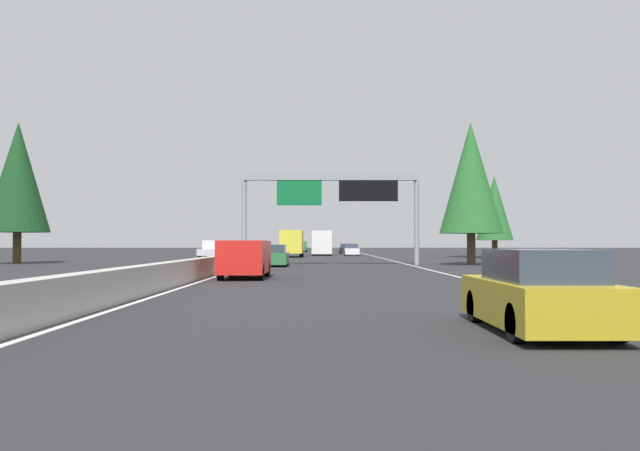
# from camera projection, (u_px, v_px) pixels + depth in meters

# --- Properties ---
(ground_plane) EXTENTS (320.00, 320.00, 0.00)m
(ground_plane) POSITION_uv_depth(u_px,v_px,m) (265.00, 260.00, 61.84)
(ground_plane) COLOR #262628
(median_barrier) EXTENTS (180.00, 0.56, 0.90)m
(median_barrier) POSITION_uv_depth(u_px,v_px,m) (276.00, 252.00, 81.84)
(median_barrier) COLOR #ADAAA3
(median_barrier) RESTS_ON ground
(shoulder_stripe_right) EXTENTS (160.00, 0.16, 0.01)m
(shoulder_stripe_right) POSITION_uv_depth(u_px,v_px,m) (379.00, 258.00, 71.83)
(shoulder_stripe_right) COLOR silver
(shoulder_stripe_right) RESTS_ON ground
(shoulder_stripe_median) EXTENTS (160.00, 0.16, 0.01)m
(shoulder_stripe_median) POSITION_uv_depth(u_px,v_px,m) (275.00, 258.00, 71.83)
(shoulder_stripe_median) COLOR silver
(shoulder_stripe_median) RESTS_ON ground
(sign_gantry_overhead) EXTENTS (0.50, 12.68, 6.55)m
(sign_gantry_overhead) POSITION_uv_depth(u_px,v_px,m) (333.00, 192.00, 47.60)
(sign_gantry_overhead) COLOR gray
(sign_gantry_overhead) RESTS_ON ground
(sedan_mid_right) EXTENTS (4.40, 1.80, 1.47)m
(sedan_mid_right) POSITION_uv_depth(u_px,v_px,m) (538.00, 293.00, 11.92)
(sedan_mid_right) COLOR #AD931E
(sedan_mid_right) RESTS_ON ground
(minivan_far_left) EXTENTS (5.00, 1.95, 1.69)m
(minivan_far_left) POSITION_uv_depth(u_px,v_px,m) (245.00, 257.00, 29.91)
(minivan_far_left) COLOR red
(minivan_far_left) RESTS_ON ground
(sedan_mid_center) EXTENTS (4.40, 1.80, 1.47)m
(sedan_mid_center) POSITION_uv_depth(u_px,v_px,m) (275.00, 256.00, 45.33)
(sedan_mid_center) COLOR #2D6B38
(sedan_mid_center) RESTS_ON ground
(sedan_near_center) EXTENTS (4.40, 1.80, 1.47)m
(sedan_near_center) POSITION_uv_depth(u_px,v_px,m) (346.00, 249.00, 97.94)
(sedan_near_center) COLOR black
(sedan_near_center) RESTS_ON ground
(pickup_mid_left) EXTENTS (5.60, 2.00, 1.86)m
(pickup_mid_left) POSITION_uv_depth(u_px,v_px,m) (301.00, 247.00, 117.32)
(pickup_mid_left) COLOR #2D6B38
(pickup_mid_left) RESTS_ON ground
(bus_far_right) EXTENTS (11.50, 2.55, 3.10)m
(bus_far_right) POSITION_uv_depth(u_px,v_px,m) (322.00, 242.00, 87.33)
(bus_far_right) COLOR white
(bus_far_right) RESTS_ON ground
(box_truck_distant_b) EXTENTS (8.50, 2.40, 2.95)m
(box_truck_distant_b) POSITION_uv_depth(u_px,v_px,m) (292.00, 243.00, 74.72)
(box_truck_distant_b) COLOR gold
(box_truck_distant_b) RESTS_ON ground
(sedan_far_center) EXTENTS (4.40, 1.80, 1.47)m
(sedan_far_center) POSITION_uv_depth(u_px,v_px,m) (352.00, 250.00, 84.40)
(sedan_far_center) COLOR white
(sedan_far_center) RESTS_ON ground
(oncoming_near) EXTENTS (5.60, 2.00, 1.86)m
(oncoming_near) POSITION_uv_depth(u_px,v_px,m) (212.00, 249.00, 71.10)
(oncoming_near) COLOR silver
(oncoming_near) RESTS_ON ground
(conifer_right_near) EXTENTS (4.56, 4.56, 10.36)m
(conifer_right_near) POSITION_uv_depth(u_px,v_px,m) (471.00, 178.00, 48.41)
(conifer_right_near) COLOR #4C3823
(conifer_right_near) RESTS_ON ground
(conifer_right_mid) EXTENTS (3.73, 3.73, 8.47)m
(conifer_right_mid) POSITION_uv_depth(u_px,v_px,m) (494.00, 208.00, 68.42)
(conifer_right_mid) COLOR #4C3823
(conifer_right_mid) RESTS_ON ground
(conifer_right_far) EXTENTS (5.44, 5.44, 12.37)m
(conifer_right_far) POSITION_uv_depth(u_px,v_px,m) (472.00, 190.00, 75.02)
(conifer_right_far) COLOR #4C3823
(conifer_right_far) RESTS_ON ground
(conifer_left_near) EXTENTS (4.83, 4.83, 10.97)m
(conifer_left_near) POSITION_uv_depth(u_px,v_px,m) (18.00, 177.00, 51.54)
(conifer_left_near) COLOR #4C3823
(conifer_left_near) RESTS_ON ground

